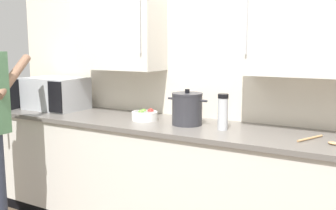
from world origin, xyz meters
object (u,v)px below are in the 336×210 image
at_px(fruit_bowl, 145,115).
at_px(microwave_oven, 52,93).
at_px(thermos_flask, 223,112).
at_px(stock_pot, 187,109).
at_px(wooden_spoon, 321,140).

bearing_deg(fruit_bowl, microwave_oven, 178.19).
xyz_separation_m(thermos_flask, fruit_bowl, (-0.68, 0.02, -0.09)).
relative_size(microwave_oven, thermos_flask, 3.03).
relative_size(microwave_oven, stock_pot, 2.39).
relative_size(thermos_flask, fruit_bowl, 1.25).
height_order(microwave_oven, stock_pot, microwave_oven).
height_order(microwave_oven, thermos_flask, microwave_oven).
distance_m(microwave_oven, stock_pot, 1.46).
relative_size(wooden_spoon, stock_pot, 0.74).
distance_m(wooden_spoon, stock_pot, 0.98).
bearing_deg(thermos_flask, fruit_bowl, 178.04).
xyz_separation_m(microwave_oven, fruit_bowl, (1.08, -0.03, -0.11)).
height_order(microwave_oven, wooden_spoon, microwave_oven).
bearing_deg(fruit_bowl, thermos_flask, -1.96).
xyz_separation_m(fruit_bowl, stock_pot, (0.38, 0.01, 0.08)).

